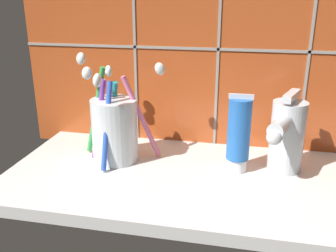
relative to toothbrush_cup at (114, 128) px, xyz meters
The scene contains 5 objects.
sink_counter 17.03cm from the toothbrush_cup, 12.47° to the right, with size 63.43×29.93×2.00cm, color silver.
tile_wall_backsplash 27.10cm from the toothbrush_cup, 38.07° to the left, with size 73.43×1.72×54.27cm.
toothbrush_cup is the anchor object (origin of this frame).
toothpaste_tube 21.49cm from the toothbrush_cup, ahead, with size 3.96×3.78×13.33cm.
sink_faucet 29.14cm from the toothbrush_cup, ahead, with size 6.66×11.57×13.51cm.
Camera 1 is at (6.72, -55.03, 30.43)cm, focal length 40.00 mm.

